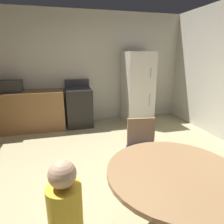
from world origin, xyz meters
TOP-DOWN VIEW (x-y plane):
  - ground_plane at (0.00, 0.00)m, footprint 14.00×14.00m
  - wall_back at (0.00, 3.00)m, footprint 5.62×0.12m
  - kitchen_counter at (-1.47, 2.60)m, footprint 2.08×0.60m
  - oven_range at (-0.08, 2.60)m, footprint 0.60×0.60m
  - refrigerator at (1.40, 2.55)m, footprint 0.68×0.68m
  - microwave at (-1.51, 2.60)m, footprint 0.44×0.32m
  - dining_table at (0.39, -0.79)m, footprint 1.13×1.13m
  - chair_north at (0.52, 0.16)m, footprint 0.45×0.45m

SIDE VIEW (x-z plane):
  - ground_plane at x=0.00m, z-range 0.00..0.00m
  - kitchen_counter at x=-1.47m, z-range 0.00..0.90m
  - oven_range at x=-0.08m, z-range -0.08..1.02m
  - chair_north at x=0.52m, z-range 0.07..0.94m
  - dining_table at x=0.39m, z-range 0.22..0.98m
  - refrigerator at x=1.40m, z-range 0.00..1.76m
  - microwave at x=-1.51m, z-range 0.90..1.16m
  - wall_back at x=0.00m, z-range 0.00..2.70m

